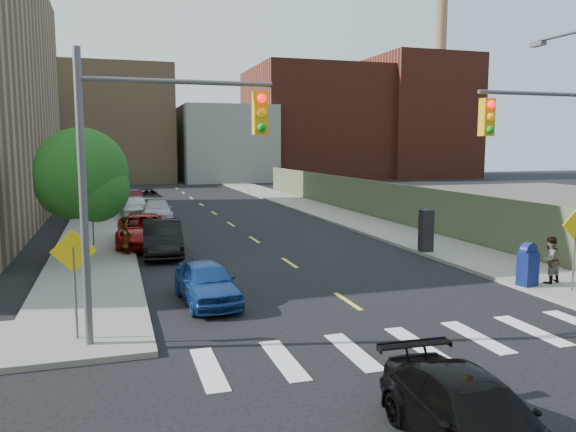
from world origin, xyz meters
TOP-DOWN VIEW (x-y plane):
  - ground at (0.00, 0.00)m, footprint 160.00×160.00m
  - sidewalk_nw at (-7.75, 41.50)m, footprint 3.50×73.00m
  - sidewalk_ne at (7.75, 41.50)m, footprint 3.50×73.00m
  - fence_north at (9.60, 28.00)m, footprint 0.12×44.00m
  - gravel_lot at (28.00, 30.00)m, footprint 36.00×42.00m
  - bg_bldg_midwest at (-6.00, 72.00)m, footprint 14.00×16.00m
  - bg_bldg_center at (8.00, 70.00)m, footprint 12.00×16.00m
  - bg_bldg_east at (22.00, 72.00)m, footprint 18.00×18.00m
  - bg_bldg_fareast at (38.00, 70.00)m, footprint 14.00×16.00m
  - smokestack at (42.00, 70.00)m, footprint 1.80×1.80m
  - signal_nw at (-5.98, 6.00)m, footprint 4.59×0.30m
  - signal_ne at (5.98, 6.00)m, footprint 4.59×0.30m
  - warn_sign_nw at (-7.80, 6.50)m, footprint 1.06×0.06m
  - warn_sign_ne at (7.20, 6.50)m, footprint 1.06×0.06m
  - warn_sign_midwest at (-7.80, 20.00)m, footprint 1.06×0.06m
  - tree_west_near at (-8.00, 16.05)m, footprint 3.66×3.64m
  - tree_west_far at (-8.00, 31.05)m, footprint 3.66×3.64m
  - parked_car_blue at (-4.20, 9.15)m, footprint 1.79×3.94m
  - parked_car_black at (-4.85, 17.24)m, footprint 1.86×4.74m
  - parked_car_red at (-5.50, 19.90)m, footprint 2.74×5.56m
  - parked_car_silver at (-4.20, 29.00)m, footprint 2.11×4.71m
  - parked_car_white at (-5.50, 30.75)m, footprint 1.94×4.55m
  - parked_car_maroon at (-5.50, 36.05)m, footprint 1.81×4.35m
  - parked_car_grey at (-4.20, 39.16)m, footprint 2.39×4.71m
  - black_sedan at (-1.64, -0.64)m, footprint 1.87×4.26m
  - mailbox at (6.30, 7.51)m, footprint 0.68×0.57m
  - payphone at (6.30, 13.92)m, footprint 0.58×0.49m
  - pedestrian_west at (-6.39, 17.29)m, footprint 0.59×0.69m
  - pedestrian_east at (7.26, 7.59)m, footprint 0.87×0.73m

SIDE VIEW (x-z plane):
  - ground at x=0.00m, z-range 0.00..0.00m
  - gravel_lot at x=28.00m, z-range 0.00..0.06m
  - sidewalk_nw at x=-7.75m, z-range 0.00..0.15m
  - sidewalk_ne at x=7.75m, z-range 0.00..0.15m
  - black_sedan at x=-1.64m, z-range 0.00..1.22m
  - parked_car_grey at x=-4.20m, z-range 0.00..1.28m
  - parked_car_blue at x=-4.20m, z-range 0.00..1.31m
  - parked_car_silver at x=-4.20m, z-range 0.00..1.34m
  - parked_car_maroon at x=-5.50m, z-range 0.00..1.40m
  - parked_car_red at x=-5.50m, z-range 0.00..1.52m
  - parked_car_white at x=-5.50m, z-range 0.00..1.53m
  - parked_car_black at x=-4.85m, z-range 0.00..1.54m
  - mailbox at x=6.30m, z-range 0.13..1.58m
  - pedestrian_east at x=7.26m, z-range 0.15..1.75m
  - pedestrian_west at x=-6.39m, z-range 0.15..1.77m
  - payphone at x=6.30m, z-range 0.15..2.00m
  - fence_north at x=9.60m, z-range 0.00..2.50m
  - warn_sign_nw at x=-7.80m, z-range 0.58..3.41m
  - warn_sign_ne at x=7.20m, z-range 0.58..3.41m
  - warn_sign_midwest at x=-7.80m, z-range 0.58..3.41m
  - tree_west_near at x=-8.00m, z-range 0.72..6.24m
  - tree_west_far at x=-8.00m, z-range 0.72..6.24m
  - signal_nw at x=-5.98m, z-range 1.03..8.03m
  - signal_ne at x=5.98m, z-range 1.03..8.03m
  - bg_bldg_center at x=8.00m, z-range 0.00..10.00m
  - bg_bldg_midwest at x=-6.00m, z-range 0.00..15.00m
  - bg_bldg_east at x=22.00m, z-range 0.00..16.00m
  - bg_bldg_fareast at x=38.00m, z-range 0.00..18.00m
  - smokestack at x=42.00m, z-range 0.00..28.00m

